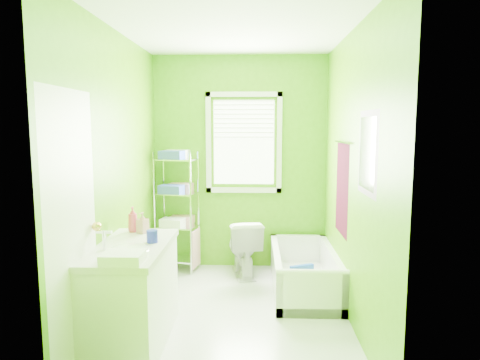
{
  "coord_description": "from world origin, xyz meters",
  "views": [
    {
      "loc": [
        0.2,
        -3.78,
        1.75
      ],
      "look_at": [
        0.05,
        0.25,
        1.24
      ],
      "focal_mm": 32.0,
      "sensor_mm": 36.0,
      "label": 1
    }
  ],
  "objects_px": {
    "toilet": "(243,247)",
    "vanity": "(132,292)",
    "wire_shelf_unit": "(177,198)",
    "bathtub": "(304,278)"
  },
  "relations": [
    {
      "from": "toilet",
      "to": "vanity",
      "type": "bearing_deg",
      "value": 52.24
    },
    {
      "from": "vanity",
      "to": "wire_shelf_unit",
      "type": "distance_m",
      "value": 1.88
    },
    {
      "from": "vanity",
      "to": "wire_shelf_unit",
      "type": "xyz_separation_m",
      "value": [
        0.04,
        1.82,
        0.45
      ]
    },
    {
      "from": "toilet",
      "to": "wire_shelf_unit",
      "type": "bearing_deg",
      "value": -22.03
    },
    {
      "from": "bathtub",
      "to": "vanity",
      "type": "distance_m",
      "value": 1.93
    },
    {
      "from": "wire_shelf_unit",
      "to": "vanity",
      "type": "bearing_deg",
      "value": -91.15
    },
    {
      "from": "toilet",
      "to": "vanity",
      "type": "relative_size",
      "value": 0.62
    },
    {
      "from": "vanity",
      "to": "wire_shelf_unit",
      "type": "height_order",
      "value": "wire_shelf_unit"
    },
    {
      "from": "bathtub",
      "to": "wire_shelf_unit",
      "type": "relative_size",
      "value": 0.97
    },
    {
      "from": "vanity",
      "to": "wire_shelf_unit",
      "type": "relative_size",
      "value": 0.74
    }
  ]
}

